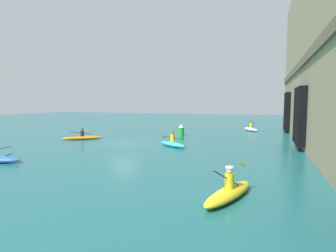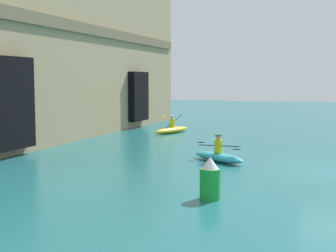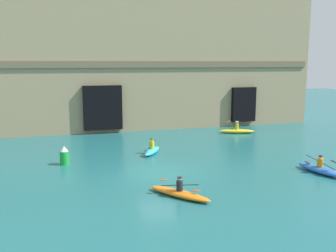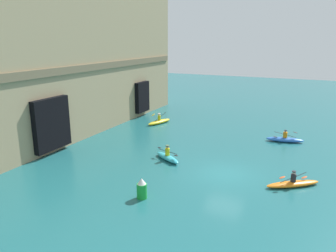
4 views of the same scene
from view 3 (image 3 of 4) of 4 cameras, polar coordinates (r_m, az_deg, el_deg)
The scene contains 7 objects.
ground_plane at distance 22.99m, azimuth -1.38°, elevation -7.06°, with size 120.00×120.00×0.00m, color #1E6066.
cliff_bluff at distance 39.22m, azimuth -9.80°, elevation 11.48°, with size 43.09×8.00×15.95m.
kayak_yellow at distance 35.93m, azimuth 10.43°, elevation -0.71°, with size 3.32×1.70×1.22m.
kayak_blue at distance 24.58m, azimuth 22.11°, elevation -6.10°, with size 1.42×3.32×1.09m.
kayak_cyan at distance 27.53m, azimuth -2.46°, elevation -3.70°, with size 2.07×2.73×1.18m.
kayak_orange at distance 18.94m, azimuth 1.77°, elevation -10.15°, with size 2.72×3.29×1.03m.
marker_buoy at distance 25.44m, azimuth -15.51°, elevation -4.41°, with size 0.60×0.60×1.24m.
Camera 3 is at (-5.71, -21.26, 6.63)m, focal length 40.00 mm.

